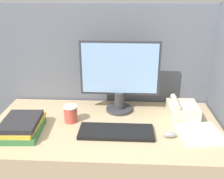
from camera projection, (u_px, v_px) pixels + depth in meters
cubicle_panel_rear at (109, 104)px, 1.94m from camera, size 1.77×0.04×1.43m
desk at (106, 177)px, 1.70m from camera, size 1.37×0.72×0.76m
monitor at (120, 76)px, 1.66m from camera, size 0.50×0.17×0.46m
keyboard at (116, 132)px, 1.47m from camera, size 0.42×0.17×0.02m
mouse at (170, 135)px, 1.43m from camera, size 0.07×0.04×0.03m
coffee_cup at (71, 114)px, 1.58m from camera, size 0.08×0.08×0.10m
book_stack at (22, 126)px, 1.47m from camera, size 0.22×0.30×0.09m
desk_telephone at (182, 110)px, 1.64m from camera, size 0.18×0.20×0.12m
paper_pile at (200, 134)px, 1.45m from camera, size 0.25×0.26×0.02m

